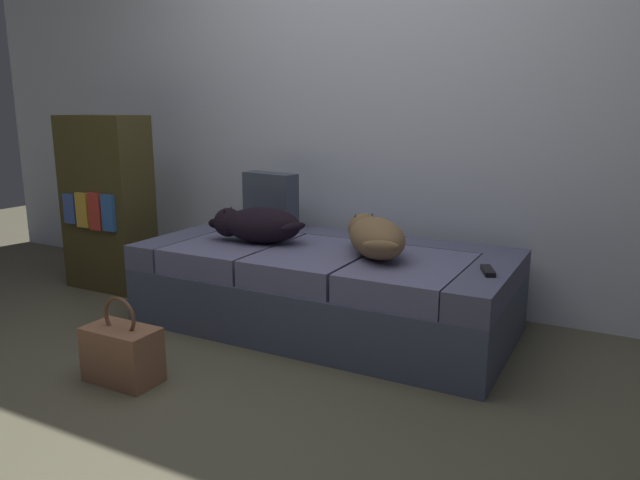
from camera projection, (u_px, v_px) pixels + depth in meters
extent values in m
plane|color=#524F3C|center=(205.00, 406.00, 2.35)|extent=(10.00, 10.00, 0.00)
cube|color=silver|center=(375.00, 63.00, 3.46)|extent=(6.40, 0.10, 2.80)
cube|color=#444C61|center=(324.00, 299.00, 3.19)|extent=(1.93, 0.92, 0.30)
cube|color=#545774|center=(195.00, 242.00, 3.54)|extent=(0.20, 0.92, 0.13)
cube|color=#545774|center=(491.00, 282.00, 2.75)|extent=(0.20, 0.92, 0.13)
cube|color=#545774|center=(354.00, 246.00, 3.45)|extent=(1.53, 0.20, 0.13)
cube|color=slate|center=(234.00, 253.00, 3.29)|extent=(0.49, 0.71, 0.13)
cube|color=slate|center=(315.00, 264.00, 3.06)|extent=(0.49, 0.71, 0.13)
cube|color=slate|center=(410.00, 277.00, 2.82)|extent=(0.49, 0.71, 0.13)
ellipsoid|color=black|center=(263.00, 225.00, 3.22)|extent=(0.47, 0.32, 0.19)
sphere|color=black|center=(228.00, 222.00, 3.27)|extent=(0.16, 0.16, 0.16)
ellipsoid|color=black|center=(216.00, 223.00, 3.29)|extent=(0.10, 0.08, 0.06)
cone|color=black|center=(224.00, 213.00, 3.22)|extent=(0.04, 0.04, 0.05)
cone|color=black|center=(231.00, 210.00, 3.30)|extent=(0.04, 0.04, 0.05)
ellipsoid|color=black|center=(293.00, 227.00, 3.12)|extent=(0.09, 0.17, 0.05)
ellipsoid|color=olive|center=(377.00, 238.00, 2.89)|extent=(0.47, 0.48, 0.20)
sphere|color=olive|center=(363.00, 229.00, 3.09)|extent=(0.16, 0.16, 0.16)
ellipsoid|color=#4D3B26|center=(359.00, 228.00, 3.16)|extent=(0.11, 0.11, 0.06)
cone|color=#4D3B26|center=(355.00, 218.00, 3.06)|extent=(0.04, 0.04, 0.05)
cone|color=#4D3B26|center=(372.00, 217.00, 3.08)|extent=(0.04, 0.04, 0.05)
ellipsoid|color=olive|center=(381.00, 245.00, 2.70)|extent=(0.17, 0.08, 0.05)
cube|color=black|center=(488.00, 271.00, 2.64)|extent=(0.10, 0.16, 0.02)
cube|color=#3F4857|center=(270.00, 201.00, 3.55)|extent=(0.35, 0.17, 0.34)
cube|color=#8B5C41|center=(122.00, 355.00, 2.55)|extent=(0.32, 0.18, 0.24)
torus|color=brown|center=(119.00, 317.00, 2.51)|extent=(0.18, 0.02, 0.18)
cube|color=#413A1C|center=(108.00, 203.00, 3.80)|extent=(0.56, 0.28, 1.10)
cube|color=#3C58A8|center=(70.00, 209.00, 3.75)|extent=(0.09, 0.02, 0.19)
cube|color=gold|center=(82.00, 210.00, 3.70)|extent=(0.09, 0.02, 0.22)
cube|color=red|center=(95.00, 212.00, 3.65)|extent=(0.09, 0.02, 0.23)
cube|color=#2F61B1|center=(108.00, 213.00, 3.60)|extent=(0.09, 0.02, 0.22)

